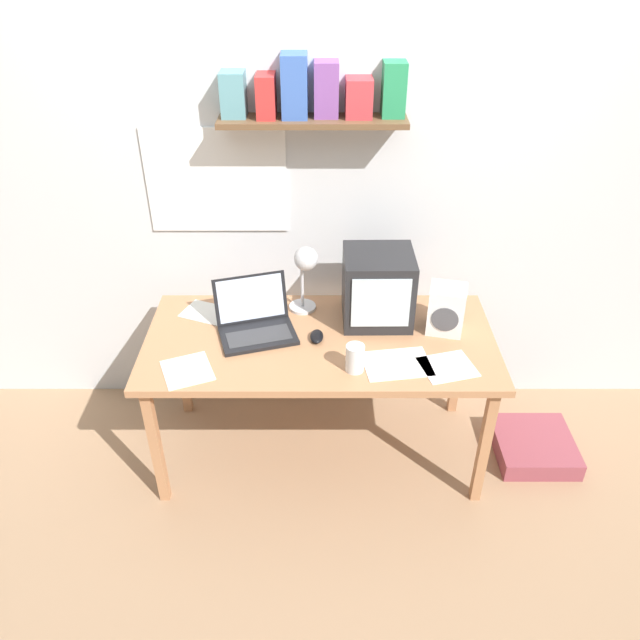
{
  "coord_description": "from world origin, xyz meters",
  "views": [
    {
      "loc": [
        -0.0,
        -2.32,
        2.36
      ],
      "look_at": [
        0.0,
        0.0,
        0.81
      ],
      "focal_mm": 35.0,
      "sensor_mm": 36.0,
      "label": 1
    }
  ],
  "objects_px": {
    "space_heater": "(446,309)",
    "loose_paper_near_laptop": "(187,370)",
    "laptop": "(255,319)",
    "juice_glass": "(355,359)",
    "open_notebook": "(212,314)",
    "computer_mouse": "(317,336)",
    "corner_desk": "(320,348)",
    "printed_handout": "(448,367)",
    "desk_lamp": "(305,267)",
    "crt_monitor": "(378,287)",
    "loose_paper_near_monitor": "(397,364)",
    "floor_cushion": "(534,446)"
  },
  "relations": [
    {
      "from": "corner_desk",
      "to": "open_notebook",
      "type": "xyz_separation_m",
      "value": [
        -0.53,
        0.2,
        0.06
      ]
    },
    {
      "from": "desk_lamp",
      "to": "loose_paper_near_monitor",
      "type": "distance_m",
      "value": 0.62
    },
    {
      "from": "space_heater",
      "to": "open_notebook",
      "type": "distance_m",
      "value": 1.12
    },
    {
      "from": "corner_desk",
      "to": "crt_monitor",
      "type": "bearing_deg",
      "value": 32.13
    },
    {
      "from": "computer_mouse",
      "to": "loose_paper_near_laptop",
      "type": "bearing_deg",
      "value": -157.27
    },
    {
      "from": "juice_glass",
      "to": "space_heater",
      "type": "distance_m",
      "value": 0.53
    },
    {
      "from": "printed_handout",
      "to": "loose_paper_near_monitor",
      "type": "height_order",
      "value": "same"
    },
    {
      "from": "desk_lamp",
      "to": "floor_cushion",
      "type": "bearing_deg",
      "value": -30.24
    },
    {
      "from": "crt_monitor",
      "to": "desk_lamp",
      "type": "xyz_separation_m",
      "value": [
        -0.34,
        0.04,
        0.09
      ]
    },
    {
      "from": "crt_monitor",
      "to": "open_notebook",
      "type": "xyz_separation_m",
      "value": [
        -0.79,
        0.03,
        -0.17
      ]
    },
    {
      "from": "printed_handout",
      "to": "loose_paper_near_monitor",
      "type": "xyz_separation_m",
      "value": [
        -0.21,
        0.02,
        0.0
      ]
    },
    {
      "from": "laptop",
      "to": "printed_handout",
      "type": "height_order",
      "value": "laptop"
    },
    {
      "from": "crt_monitor",
      "to": "floor_cushion",
      "type": "relative_size",
      "value": 0.87
    },
    {
      "from": "computer_mouse",
      "to": "printed_handout",
      "type": "xyz_separation_m",
      "value": [
        0.56,
        -0.21,
        -0.01
      ]
    },
    {
      "from": "juice_glass",
      "to": "computer_mouse",
      "type": "height_order",
      "value": "juice_glass"
    },
    {
      "from": "juice_glass",
      "to": "computer_mouse",
      "type": "xyz_separation_m",
      "value": [
        -0.16,
        0.22,
        -0.04
      ]
    },
    {
      "from": "loose_paper_near_laptop",
      "to": "corner_desk",
      "type": "bearing_deg",
      "value": 22.96
    },
    {
      "from": "laptop",
      "to": "printed_handout",
      "type": "distance_m",
      "value": 0.9
    },
    {
      "from": "space_heater",
      "to": "loose_paper_near_laptop",
      "type": "height_order",
      "value": "space_heater"
    },
    {
      "from": "crt_monitor",
      "to": "floor_cushion",
      "type": "bearing_deg",
      "value": -13.81
    },
    {
      "from": "crt_monitor",
      "to": "corner_desk",
      "type": "bearing_deg",
      "value": -148.45
    },
    {
      "from": "laptop",
      "to": "space_heater",
      "type": "distance_m",
      "value": 0.88
    },
    {
      "from": "printed_handout",
      "to": "corner_desk",
      "type": "bearing_deg",
      "value": 158.56
    },
    {
      "from": "corner_desk",
      "to": "loose_paper_near_laptop",
      "type": "height_order",
      "value": "loose_paper_near_laptop"
    },
    {
      "from": "juice_glass",
      "to": "loose_paper_near_laptop",
      "type": "height_order",
      "value": "juice_glass"
    },
    {
      "from": "space_heater",
      "to": "crt_monitor",
      "type": "bearing_deg",
      "value": 175.14
    },
    {
      "from": "laptop",
      "to": "loose_paper_near_laptop",
      "type": "xyz_separation_m",
      "value": [
        -0.26,
        -0.31,
        -0.06
      ]
    },
    {
      "from": "desk_lamp",
      "to": "juice_glass",
      "type": "distance_m",
      "value": 0.53
    },
    {
      "from": "desk_lamp",
      "to": "corner_desk",
      "type": "bearing_deg",
      "value": -90.53
    },
    {
      "from": "crt_monitor",
      "to": "desk_lamp",
      "type": "bearing_deg",
      "value": 173.3
    },
    {
      "from": "open_notebook",
      "to": "loose_paper_near_laptop",
      "type": "xyz_separation_m",
      "value": [
        -0.04,
        -0.44,
        0.0
      ]
    },
    {
      "from": "corner_desk",
      "to": "crt_monitor",
      "type": "distance_m",
      "value": 0.39
    },
    {
      "from": "crt_monitor",
      "to": "computer_mouse",
      "type": "height_order",
      "value": "crt_monitor"
    },
    {
      "from": "laptop",
      "to": "computer_mouse",
      "type": "distance_m",
      "value": 0.3
    },
    {
      "from": "desk_lamp",
      "to": "loose_paper_near_laptop",
      "type": "height_order",
      "value": "desk_lamp"
    },
    {
      "from": "laptop",
      "to": "open_notebook",
      "type": "relative_size",
      "value": 1.26
    },
    {
      "from": "open_notebook",
      "to": "loose_paper_near_monitor",
      "type": "height_order",
      "value": "same"
    },
    {
      "from": "loose_paper_near_monitor",
      "to": "computer_mouse",
      "type": "bearing_deg",
      "value": 151.92
    },
    {
      "from": "crt_monitor",
      "to": "laptop",
      "type": "height_order",
      "value": "crt_monitor"
    },
    {
      "from": "laptop",
      "to": "loose_paper_near_laptop",
      "type": "relative_size",
      "value": 1.5
    },
    {
      "from": "desk_lamp",
      "to": "loose_paper_near_laptop",
      "type": "relative_size",
      "value": 1.34
    },
    {
      "from": "computer_mouse",
      "to": "space_heater",
      "type": "bearing_deg",
      "value": 7.34
    },
    {
      "from": "space_heater",
      "to": "loose_paper_near_monitor",
      "type": "xyz_separation_m",
      "value": [
        -0.24,
        -0.26,
        -0.11
      ]
    },
    {
      "from": "printed_handout",
      "to": "open_notebook",
      "type": "height_order",
      "value": "same"
    },
    {
      "from": "desk_lamp",
      "to": "space_heater",
      "type": "distance_m",
      "value": 0.67
    },
    {
      "from": "laptop",
      "to": "floor_cushion",
      "type": "height_order",
      "value": "laptop"
    },
    {
      "from": "crt_monitor",
      "to": "loose_paper_near_monitor",
      "type": "relative_size",
      "value": 1.08
    },
    {
      "from": "juice_glass",
      "to": "open_notebook",
      "type": "height_order",
      "value": "juice_glass"
    },
    {
      "from": "crt_monitor",
      "to": "open_notebook",
      "type": "bearing_deg",
      "value": 177.07
    },
    {
      "from": "space_heater",
      "to": "corner_desk",
      "type": "bearing_deg",
      "value": -159.99
    }
  ]
}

